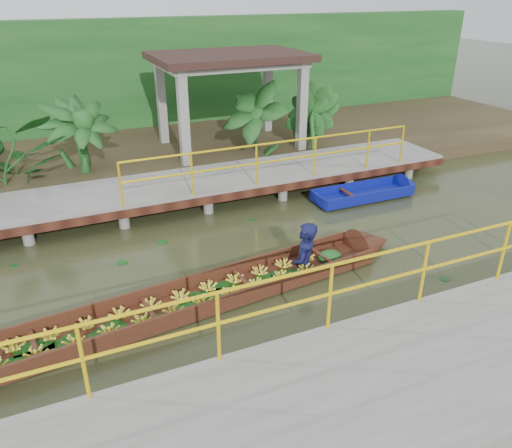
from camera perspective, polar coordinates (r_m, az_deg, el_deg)
name	(u,v)px	position (r m, az deg, el deg)	size (l,w,h in m)	color
ground	(205,275)	(9.54, -5.86, -5.79)	(80.00, 80.00, 0.00)	#31351A
land_strip	(128,154)	(16.19, -14.47, 7.81)	(30.00, 8.00, 0.45)	#302418
far_dock	(159,190)	(12.32, -10.97, 3.83)	(16.00, 2.06, 1.66)	slate
near_dock	(388,398)	(6.78, 14.83, -18.67)	(18.00, 2.40, 1.73)	slate
pavilion	(229,67)	(15.25, -3.07, 17.52)	(4.40, 3.00, 3.00)	slate
foliage_backdrop	(108,82)	(18.20, -16.61, 15.25)	(30.00, 0.80, 4.00)	#154218
vendor_boat	(223,282)	(8.73, -3.76, -6.58)	(8.74, 1.81, 2.23)	#341A0E
moored_blue_boat	(386,190)	(13.47, 14.64, 3.77)	(3.07, 0.85, 0.73)	navy
tropical_plants	(69,143)	(13.59, -20.54, 8.69)	(14.46, 1.46, 1.83)	#154218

